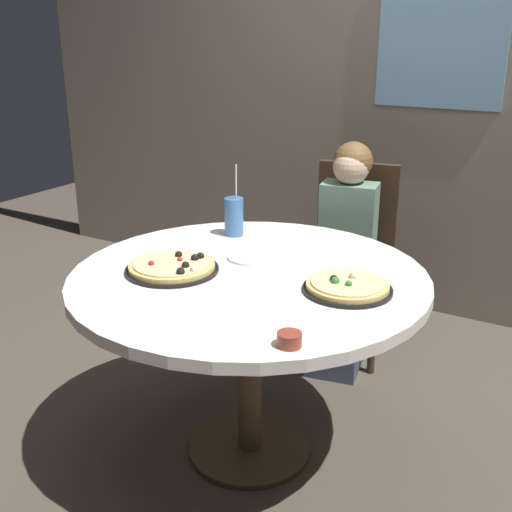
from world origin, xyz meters
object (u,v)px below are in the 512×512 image
(chair_wooden, at_px, (352,249))
(pizza_veggie, at_px, (347,286))
(pizza_cheese, at_px, (173,267))
(sauce_bowl, at_px, (289,340))
(diner_child, at_px, (343,270))
(dining_table, at_px, (249,297))
(plate_small, at_px, (251,257))
(soda_cup, at_px, (234,216))

(chair_wooden, bearing_deg, pizza_veggie, -69.12)
(pizza_cheese, bearing_deg, sauce_bowl, -24.89)
(pizza_cheese, bearing_deg, diner_child, 74.95)
(dining_table, height_order, pizza_veggie, pizza_veggie)
(chair_wooden, height_order, sauce_bowl, chair_wooden)
(plate_small, bearing_deg, pizza_cheese, -123.97)
(pizza_cheese, bearing_deg, pizza_veggie, 13.73)
(soda_cup, bearing_deg, pizza_cheese, -85.66)
(sauce_bowl, distance_m, plate_small, 0.71)
(pizza_veggie, distance_m, soda_cup, 0.72)
(plate_small, bearing_deg, pizza_veggie, -14.13)
(pizza_veggie, bearing_deg, pizza_cheese, -166.27)
(chair_wooden, bearing_deg, plate_small, -93.54)
(plate_small, bearing_deg, chair_wooden, 86.46)
(pizza_veggie, height_order, pizza_cheese, same)
(diner_child, height_order, pizza_cheese, diner_child)
(diner_child, relative_size, pizza_cheese, 3.22)
(chair_wooden, relative_size, sauce_bowl, 13.57)
(pizza_veggie, bearing_deg, chair_wooden, 110.88)
(pizza_cheese, xyz_separation_m, sauce_bowl, (0.62, -0.29, 0.00))
(dining_table, height_order, chair_wooden, chair_wooden)
(soda_cup, xyz_separation_m, sauce_bowl, (0.66, -0.76, -0.06))
(diner_child, bearing_deg, plate_small, -96.90)
(soda_cup, xyz_separation_m, plate_small, (0.21, -0.21, -0.08))
(dining_table, relative_size, sauce_bowl, 18.29)
(pizza_veggie, relative_size, plate_small, 1.67)
(pizza_veggie, height_order, soda_cup, soda_cup)
(diner_child, xyz_separation_m, soda_cup, (-0.30, -0.50, 0.35))
(soda_cup, bearing_deg, plate_small, -44.96)
(pizza_veggie, height_order, plate_small, pizza_veggie)
(pizza_cheese, relative_size, sauce_bowl, 4.80)
(chair_wooden, xyz_separation_m, plate_small, (-0.06, -0.89, 0.22))
(diner_child, relative_size, plate_small, 6.01)
(dining_table, relative_size, pizza_veggie, 4.27)
(soda_cup, height_order, sauce_bowl, soda_cup)
(sauce_bowl, height_order, plate_small, sauce_bowl)
(dining_table, xyz_separation_m, sauce_bowl, (0.38, -0.41, 0.11))
(diner_child, relative_size, pizza_veggie, 3.61)
(soda_cup, distance_m, sauce_bowl, 1.01)
(sauce_bowl, bearing_deg, chair_wooden, 105.33)
(dining_table, distance_m, sauce_bowl, 0.57)
(dining_table, relative_size, plate_small, 7.11)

